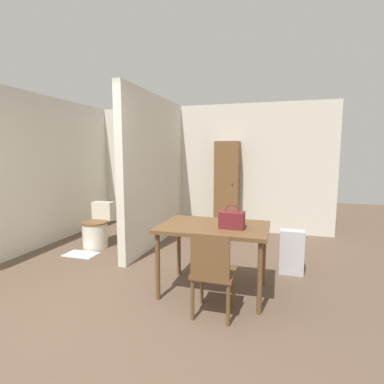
{
  "coord_description": "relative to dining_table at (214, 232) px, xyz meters",
  "views": [
    {
      "loc": [
        1.61,
        -2.14,
        1.55
      ],
      "look_at": [
        0.4,
        1.97,
        0.99
      ],
      "focal_mm": 28.0,
      "sensor_mm": 36.0,
      "label": 1
    }
  ],
  "objects": [
    {
      "name": "toilet",
      "position": [
        -2.22,
        1.06,
        -0.39
      ],
      "size": [
        0.43,
        0.57,
        0.72
      ],
      "color": "silver",
      "rests_on": "ground_plane"
    },
    {
      "name": "wooden_chair",
      "position": [
        0.11,
        -0.53,
        -0.22
      ],
      "size": [
        0.4,
        0.4,
        0.84
      ],
      "rotation": [
        0.0,
        0.0,
        -0.01
      ],
      "color": "brown",
      "rests_on": "ground_plane"
    },
    {
      "name": "ground_plane",
      "position": [
        -0.94,
        -1.01,
        -0.68
      ],
      "size": [
        16.0,
        16.0,
        0.0
      ],
      "primitive_type": "plane",
      "color": "brown"
    },
    {
      "name": "handbag",
      "position": [
        0.21,
        -0.07,
        0.17
      ],
      "size": [
        0.26,
        0.17,
        0.25
      ],
      "color": "maroon",
      "rests_on": "dining_table"
    },
    {
      "name": "wall_left",
      "position": [
        -3.14,
        0.88,
        0.57
      ],
      "size": [
        0.12,
        4.77,
        2.5
      ],
      "color": "beige",
      "rests_on": "ground_plane"
    },
    {
      "name": "wall_back",
      "position": [
        -0.94,
        2.83,
        0.57
      ],
      "size": [
        5.27,
        0.12,
        2.5
      ],
      "color": "beige",
      "rests_on": "ground_plane"
    },
    {
      "name": "space_heater",
      "position": [
        0.86,
        0.78,
        -0.4
      ],
      "size": [
        0.3,
        0.17,
        0.57
      ],
      "color": "#BCBCC1",
      "rests_on": "ground_plane"
    },
    {
      "name": "bath_mat",
      "position": [
        -2.22,
        0.62,
        -0.68
      ],
      "size": [
        0.49,
        0.3,
        0.01
      ],
      "color": "silver",
      "rests_on": "ground_plane"
    },
    {
      "name": "wooden_cabinet",
      "position": [
        -0.3,
        2.58,
        0.2
      ],
      "size": [
        0.46,
        0.35,
        1.78
      ],
      "color": "brown",
      "rests_on": "ground_plane"
    },
    {
      "name": "dining_table",
      "position": [
        0.0,
        0.0,
        0.0
      ],
      "size": [
        1.18,
        0.81,
        0.76
      ],
      "color": "brown",
      "rests_on": "ground_plane"
    },
    {
      "name": "partition_wall",
      "position": [
        -1.36,
        1.56,
        0.57
      ],
      "size": [
        0.12,
        2.41,
        2.5
      ],
      "color": "beige",
      "rests_on": "ground_plane"
    }
  ]
}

